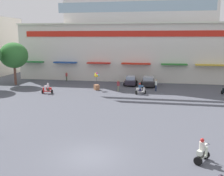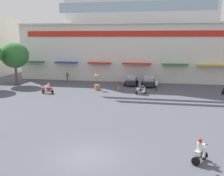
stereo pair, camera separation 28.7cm
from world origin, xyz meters
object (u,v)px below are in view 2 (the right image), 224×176
scooter_rider_0 (48,89)px  scooter_rider_5 (200,152)px  parked_car_0 (131,81)px  pedestrian_0 (156,84)px  plaza_tree_0 (15,55)px  pedestrian_2 (67,76)px  scooter_rider_2 (141,90)px  pedestrian_1 (119,85)px  balloon_vendor_cart (97,82)px  parked_car_1 (149,82)px

scooter_rider_0 → scooter_rider_5: 25.26m
parked_car_0 → pedestrian_0: size_ratio=2.40×
plaza_tree_0 → pedestrian_2: (6.94, 4.89, -3.80)m
scooter_rider_2 → pedestrian_2: pedestrian_2 is taller
scooter_rider_5 → pedestrian_1: (-8.68, 21.09, 0.27)m
scooter_rider_5 → balloon_vendor_cart: 24.70m
pedestrian_2 → plaza_tree_0: bearing=-144.8°
plaza_tree_0 → pedestrian_1: size_ratio=4.16×
scooter_rider_2 → pedestrian_0: pedestrian_0 is taller
plaza_tree_0 → pedestrian_2: bearing=35.2°
scooter_rider_5 → pedestrian_0: size_ratio=0.91×
pedestrian_1 → pedestrian_2: 12.66m
parked_car_1 → balloon_vendor_cart: bearing=-149.3°
scooter_rider_0 → parked_car_0: bearing=40.1°
parked_car_0 → balloon_vendor_cart: size_ratio=1.62×
parked_car_0 → parked_car_1: 2.90m
scooter_rider_0 → scooter_rider_5: bearing=-44.7°
plaza_tree_0 → pedestrian_0: size_ratio=3.96×
scooter_rider_2 → parked_car_1: bearing=83.8°
plaza_tree_0 → scooter_rider_5: plaza_tree_0 is taller
plaza_tree_0 → parked_car_1: (21.27, 2.45, -3.97)m
pedestrian_0 → pedestrian_1: size_ratio=1.05×
scooter_rider_2 → pedestrian_0: (2.00, 2.56, 0.33)m
parked_car_0 → pedestrian_1: size_ratio=2.52×
plaza_tree_0 → balloon_vendor_cart: plaza_tree_0 is taller
plaza_tree_0 → parked_car_0: (18.44, 3.09, -4.00)m
scooter_rider_5 → scooter_rider_0: bearing=135.3°
parked_car_1 → scooter_rider_2: 6.30m
scooter_rider_0 → scooter_rider_5: scooter_rider_5 is taller
scooter_rider_2 → pedestrian_1: 3.59m
parked_car_1 → pedestrian_2: pedestrian_2 is taller
scooter_rider_0 → pedestrian_2: size_ratio=0.92×
pedestrian_0 → scooter_rider_0: bearing=-163.0°
parked_car_1 → scooter_rider_5: 26.33m
scooter_rider_2 → scooter_rider_5: (5.41, -19.64, -0.00)m
plaza_tree_0 → parked_car_1: plaza_tree_0 is taller
scooter_rider_2 → scooter_rider_5: scooter_rider_5 is taller
parked_car_1 → balloon_vendor_cart: (-7.26, -4.31, 0.38)m
plaza_tree_0 → parked_car_0: bearing=9.5°
plaza_tree_0 → pedestrian_2: plaza_tree_0 is taller
parked_car_0 → scooter_rider_2: size_ratio=2.66×
parked_car_0 → scooter_rider_2: bearing=-72.7°
parked_car_0 → scooter_rider_2: scooter_rider_2 is taller
parked_car_0 → parked_car_1: (2.83, -0.64, 0.04)m
parked_car_0 → pedestrian_2: bearing=171.1°
parked_car_0 → parked_car_1: size_ratio=1.02×
plaza_tree_0 → scooter_rider_5: size_ratio=4.35×
scooter_rider_0 → balloon_vendor_cart: size_ratio=0.60×
parked_car_1 → scooter_rider_5: bearing=-79.7°
parked_car_0 → parked_car_1: bearing=-12.8°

